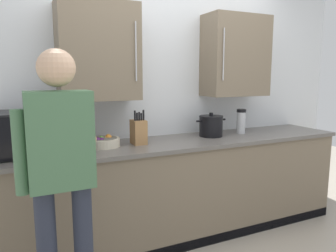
% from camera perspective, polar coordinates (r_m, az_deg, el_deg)
% --- Properties ---
extents(back_wall_tiled, '(4.19, 0.44, 2.85)m').
position_cam_1_polar(back_wall_tiled, '(3.14, -0.33, 8.79)').
color(back_wall_tiled, silver).
rests_on(back_wall_tiled, ground_plane).
extents(counter_unit, '(3.28, 0.63, 0.91)m').
position_cam_1_polar(counter_unit, '(3.04, 2.21, -11.00)').
color(counter_unit, '#756651').
rests_on(counter_unit, ground_plane).
extents(microwave_oven, '(0.59, 0.43, 0.32)m').
position_cam_1_polar(microwave_oven, '(2.61, -23.56, -1.13)').
color(microwave_oven, black).
rests_on(microwave_oven, counter_unit).
extents(fruit_bowl, '(0.27, 0.27, 0.10)m').
position_cam_1_polar(fruit_bowl, '(2.71, -11.34, -2.73)').
color(fruit_bowl, beige).
rests_on(fruit_bowl, counter_unit).
extents(knife_block, '(0.11, 0.15, 0.29)m').
position_cam_1_polar(knife_block, '(2.76, -5.24, -1.00)').
color(knife_block, '#A37547').
rests_on(knife_block, counter_unit).
extents(thermos_flask, '(0.09, 0.09, 0.25)m').
position_cam_1_polar(thermos_flask, '(3.33, 12.82, 0.83)').
color(thermos_flask, '#B7BABF').
rests_on(thermos_flask, counter_unit).
extents(stock_pot, '(0.32, 0.23, 0.23)m').
position_cam_1_polar(stock_pot, '(3.13, 7.62, 0.01)').
color(stock_pot, black).
rests_on(stock_pot, counter_unit).
extents(person_figure, '(0.44, 0.59, 1.63)m').
position_cam_1_polar(person_figure, '(1.88, -18.50, -7.36)').
color(person_figure, '#282D3D').
rests_on(person_figure, ground_plane).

